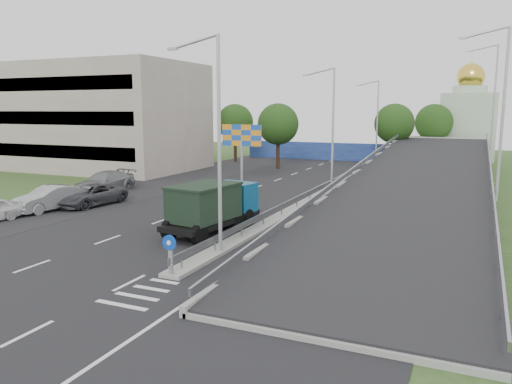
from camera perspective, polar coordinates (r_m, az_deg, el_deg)
The scene contains 22 objects.
ground at distance 19.54m, azimuth -13.26°, elevation -11.55°, with size 160.00×160.00×0.00m, color #2D4C1E.
road_surface at distance 37.90m, azimuth 1.38°, elevation -1.07°, with size 26.00×90.00×0.04m, color black.
parking_strip at distance 44.42m, azimuth -14.32°, elevation 0.20°, with size 8.00×90.00×0.05m, color black.
median at distance 40.63m, azimuth 7.46°, elevation -0.29°, with size 1.00×44.00×0.20m, color gray.
overpass_ramp at distance 38.98m, azimuth 18.15°, elevation 1.36°, with size 10.00×50.00×3.50m.
median_guardrail at distance 40.52m, azimuth 7.48°, elevation 0.62°, with size 0.09×44.00×0.71m.
sign_bollard at distance 20.88m, azimuth -9.77°, elevation -7.05°, with size 0.64×0.23×1.67m.
lamp_post_near at distance 23.28m, azimuth -4.65°, elevation 6.69°, with size 2.74×0.18×10.08m.
lamp_post_mid at distance 41.96m, azimuth 8.55°, elevation 7.83°, with size 2.74×0.18×10.08m.
lamp_post_far at distance 61.48m, azimuth 13.52°, elevation 8.16°, with size 2.74×0.18×10.08m.
beige_building at distance 62.08m, azimuth -17.98°, elevation 8.15°, with size 24.00×14.00×12.00m, color gray.
blue_wall at distance 68.41m, azimuth 10.89°, elevation 4.49°, with size 30.00×0.50×2.40m, color navy.
church at distance 74.49m, azimuth 23.05°, elevation 7.47°, with size 7.00×7.00×13.80m.
billboard at distance 47.09m, azimuth -1.66°, elevation 6.12°, with size 4.00×0.24×5.50m.
tree_left_mid at distance 58.46m, azimuth 2.53°, elevation 7.74°, with size 4.80×4.80×7.60m.
tree_median_far at distance 63.16m, azimuth 15.53°, elevation 7.53°, with size 4.80×4.80×7.60m.
tree_left_far at distance 66.25m, azimuth -2.40°, elevation 7.94°, with size 4.80×4.80×7.60m.
tree_ramp_far at distance 69.68m, azimuth 19.66°, elevation 7.48°, with size 4.80×4.80×7.60m.
dump_truck at distance 28.21m, azimuth -4.94°, elevation -1.49°, with size 3.25×6.74×2.86m.
parked_car_b at distance 37.15m, azimuth -22.43°, elevation -0.66°, with size 1.81×5.19×1.71m, color #949699.
parked_car_c at distance 37.99m, azimuth -18.38°, elevation -0.36°, with size 2.53×5.49×1.53m, color #38383E.
parked_car_d at distance 43.94m, azimuth -16.92°, elevation 1.11°, with size 2.40×5.91×1.71m, color gray.
Camera 1 is at (11.16, -14.47, 6.92)m, focal length 35.00 mm.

